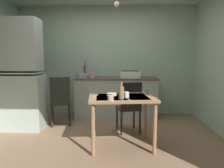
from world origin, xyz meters
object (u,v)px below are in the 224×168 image
sink_basin (130,74)px  chair_by_counter (60,100)px  hand_pump (85,70)px  serving_bowl_wide (112,94)px  hutch_cabinet (18,78)px  glass_bottle (121,92)px  mixing_bowl_counter (82,76)px  dining_table (122,104)px  teacup_mint (111,98)px  chair_far_side (129,106)px

sink_basin → chair_by_counter: 1.65m
sink_basin → hand_pump: bearing=177.5°
hand_pump → serving_bowl_wide: 1.80m
hutch_cabinet → glass_bottle: 2.18m
mixing_bowl_counter → glass_bottle: glass_bottle is taller
hutch_cabinet → dining_table: 2.13m
hand_pump → teacup_mint: (0.68, -2.03, -0.26)m
hutch_cabinet → teacup_mint: 2.10m
chair_far_side → serving_bowl_wide: 0.67m
hand_pump → sink_basin: bearing=-2.5°
mixing_bowl_counter → chair_far_side: size_ratio=0.25×
chair_far_side → chair_by_counter: bearing=164.0°
chair_by_counter → hand_pump: bearing=63.0°
hand_pump → mixing_bowl_counter: (-0.05, -0.10, -0.12)m
hutch_cabinet → mixing_bowl_counter: bearing=38.6°
chair_by_counter → serving_bowl_wide: 1.42m
sink_basin → teacup_mint: (-0.36, -1.99, -0.17)m
hand_pump → teacup_mint: 2.16m
dining_table → serving_bowl_wide: 0.22m
hutch_cabinet → hand_pump: 1.46m
chair_far_side → mixing_bowl_counter: bearing=134.9°
dining_table → chair_by_counter: bearing=140.8°
hand_pump → glass_bottle: bearing=-66.8°
chair_far_side → dining_table: bearing=-103.0°
hand_pump → chair_by_counter: 1.00m
chair_by_counter → glass_bottle: glass_bottle is taller
dining_table → chair_far_side: size_ratio=1.13×
hutch_cabinet → glass_bottle: bearing=-27.1°
sink_basin → glass_bottle: sink_basin is taller
chair_far_side → teacup_mint: chair_far_side is taller
hutch_cabinet → mixing_bowl_counter: size_ratio=8.85×
hutch_cabinet → chair_far_side: hutch_cabinet is taller
glass_bottle → chair_far_side: bearing=79.6°
sink_basin → teacup_mint: sink_basin is taller
sink_basin → mixing_bowl_counter: size_ratio=1.87×
sink_basin → chair_by_counter: size_ratio=0.45×
sink_basin → chair_far_side: 1.19m
serving_bowl_wide → hand_pump: bearing=112.6°
chair_by_counter → hutch_cabinet: bearing=-163.9°
hand_pump → chair_by_counter: hand_pump is taller
hutch_cabinet → serving_bowl_wide: hutch_cabinet is taller
mixing_bowl_counter → dining_table: 1.88m
hutch_cabinet → sink_basin: size_ratio=4.72×
sink_basin → chair_by_counter: sink_basin is taller
sink_basin → teacup_mint: size_ratio=5.28×
serving_bowl_wide → teacup_mint: 0.39m
chair_far_side → teacup_mint: (-0.30, -0.91, 0.32)m
serving_bowl_wide → sink_basin: bearing=77.4°
chair_far_side → chair_by_counter: chair_by_counter is taller
hand_pump → dining_table: hand_pump is taller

